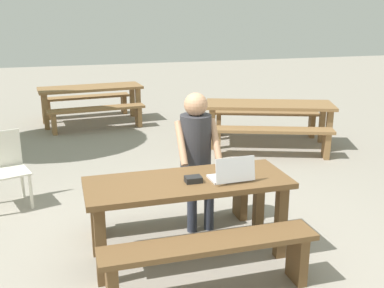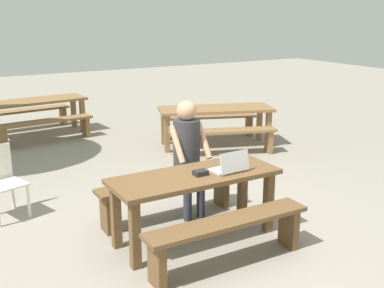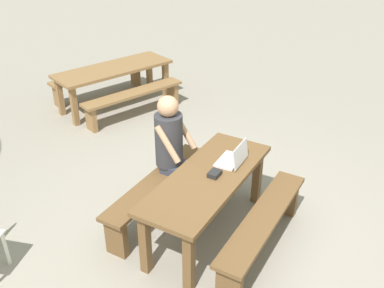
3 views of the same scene
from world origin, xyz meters
name	(u,v)px [view 2 (image 2 of 3)]	position (x,y,z in m)	size (l,w,h in m)	color
ground_plane	(195,239)	(0.00, 0.00, 0.00)	(30.00, 30.00, 0.00)	gray
picnic_table_front	(195,185)	(0.00, 0.00, 0.62)	(1.80, 0.69, 0.75)	brown
bench_near	(228,231)	(0.00, -0.64, 0.36)	(1.72, 0.30, 0.48)	brown
bench_far	(168,190)	(0.00, 0.64, 0.36)	(1.72, 0.30, 0.48)	brown
laptop	(230,166)	(0.36, -0.12, 0.80)	(0.37, 0.27, 0.24)	silver
small_pouch	(201,173)	(0.03, -0.06, 0.77)	(0.14, 0.11, 0.05)	black
person_seated	(188,149)	(0.26, 0.61, 0.83)	(0.43, 0.42, 1.40)	#333847
plastic_chair	(0,180)	(-1.69, 1.69, 0.46)	(0.55, 0.55, 0.85)	silver
picnic_table_mid	(34,105)	(-0.46, 5.44, 0.60)	(2.01, 0.86, 0.71)	olive
bench_mid_south	(46,125)	(-0.40, 4.83, 0.32)	(1.78, 0.46, 0.42)	olive
bench_mid_north	(26,114)	(-0.52, 6.06, 0.32)	(1.78, 0.46, 0.42)	olive
picnic_table_rear	(216,113)	(2.21, 3.03, 0.60)	(2.16, 1.37, 0.71)	olive
bench_rear_south	(223,136)	(2.00, 2.47, 0.34)	(1.83, 0.90, 0.44)	olive
bench_rear_north	(209,121)	(2.41, 3.59, 0.34)	(1.83, 0.90, 0.44)	olive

